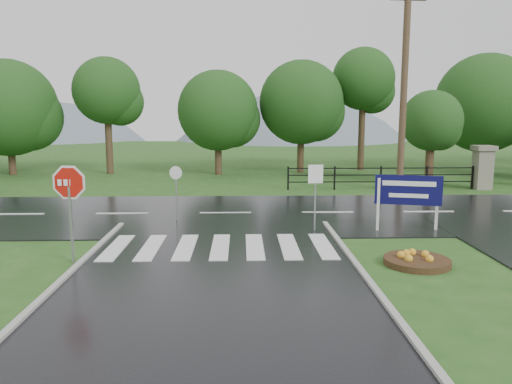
{
  "coord_description": "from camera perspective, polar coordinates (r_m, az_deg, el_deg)",
  "views": [
    {
      "loc": [
        0.62,
        -9.07,
        3.91
      ],
      "look_at": [
        1.07,
        6.0,
        1.5
      ],
      "focal_mm": 35.0,
      "sensor_mm": 36.0,
      "label": 1
    }
  ],
  "objects": [
    {
      "name": "utility_pole_east",
      "position": [
        25.85,
        16.55,
        11.31
      ],
      "size": [
        1.78,
        0.33,
        10.0
      ],
      "color": "#473523",
      "rests_on": "ground"
    },
    {
      "name": "ground",
      "position": [
        9.9,
        -5.31,
        -14.24
      ],
      "size": [
        120.0,
        120.0,
        0.0
      ],
      "primitive_type": "plane",
      "color": "#26501A",
      "rests_on": "ground"
    },
    {
      "name": "pillar_west",
      "position": [
        28.09,
        24.48,
        2.69
      ],
      "size": [
        1.0,
        1.0,
        2.24
      ],
      "color": "gray",
      "rests_on": "ground"
    },
    {
      "name": "stop_sign",
      "position": [
        13.69,
        -20.56,
        0.08
      ],
      "size": [
        1.21,
        0.2,
        2.75
      ],
      "color": "#939399",
      "rests_on": "ground"
    },
    {
      "name": "reg_sign_small",
      "position": [
        16.41,
        6.8,
        0.83
      ],
      "size": [
        0.49,
        0.08,
        2.23
      ],
      "color": "#939399",
      "rests_on": "ground"
    },
    {
      "name": "flower_bed",
      "position": [
        13.7,
        17.91,
        -7.41
      ],
      "size": [
        1.7,
        1.7,
        0.34
      ],
      "color": "#332111",
      "rests_on": "ground"
    },
    {
      "name": "fence_west",
      "position": [
        26.26,
        14.08,
        1.84
      ],
      "size": [
        9.58,
        0.08,
        1.2
      ],
      "color": "black",
      "rests_on": "ground"
    },
    {
      "name": "entrance_tree_left",
      "position": [
        28.46,
        19.44,
        7.65
      ],
      "size": [
        3.24,
        3.24,
        5.1
      ],
      "color": "#3D2B1C",
      "rests_on": "ground"
    },
    {
      "name": "estate_billboard",
      "position": [
        17.15,
        17.0,
        -0.11
      ],
      "size": [
        2.08,
        0.6,
        1.87
      ],
      "color": "silver",
      "rests_on": "ground"
    },
    {
      "name": "hills",
      "position": [
        76.63,
        0.5,
        -5.6
      ],
      "size": [
        102.0,
        48.0,
        48.0
      ],
      "color": "slate",
      "rests_on": "ground"
    },
    {
      "name": "main_road",
      "position": [
        19.48,
        -3.49,
        -2.51
      ],
      "size": [
        90.0,
        8.0,
        0.04
      ],
      "primitive_type": "cube",
      "color": "black",
      "rests_on": "ground"
    },
    {
      "name": "reg_sign_round",
      "position": [
        18.08,
        -9.12,
        0.66
      ],
      "size": [
        0.46,
        0.13,
        2.02
      ],
      "color": "#939399",
      "rests_on": "ground"
    },
    {
      "name": "treeline",
      "position": [
        33.3,
        -1.04,
        2.35
      ],
      "size": [
        83.2,
        5.2,
        10.0
      ],
      "color": "#184114",
      "rests_on": "ground"
    },
    {
      "name": "crosswalk",
      "position": [
        14.6,
        -4.1,
        -6.23
      ],
      "size": [
        6.5,
        2.8,
        0.02
      ],
      "color": "silver",
      "rests_on": "ground"
    }
  ]
}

